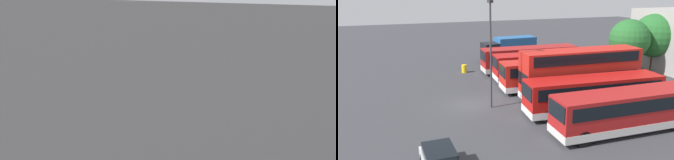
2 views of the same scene
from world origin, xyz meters
TOP-DOWN VIEW (x-y plane):
  - ground_plane at (0.00, 0.00)m, footprint 140.00×140.00m
  - bus_single_deck_near_end at (-9.23, 9.56)m, footprint 3.09×11.75m
  - bus_single_deck_second at (-5.24, 9.66)m, footprint 3.41×11.59m
  - bus_single_deck_third at (-1.59, 9.33)m, footprint 3.44×11.86m
  - bus_double_decker_fourth at (1.70, 9.72)m, footprint 3.05×11.16m
  - bus_single_deck_fifth at (5.18, 8.86)m, footprint 3.39×11.66m
  - bus_single_deck_sixth at (9.17, 8.76)m, footprint 2.78×10.88m
  - box_truck_blue at (-16.00, 9.53)m, footprint 2.96×7.64m
  - lamp_post_tall at (1.30, 1.40)m, footprint 0.70×0.30m
  - waste_bin_yellow at (-11.27, 1.95)m, footprint 0.60×0.60m
  - tree_leftmost at (-3.99, 19.65)m, footprint 4.60×4.60m
  - tree_midright at (-4.48, 23.73)m, footprint 5.19×5.19m

SIDE VIEW (x-z plane):
  - ground_plane at x=0.00m, z-range 0.00..0.00m
  - waste_bin_yellow at x=-11.27m, z-range 0.00..0.95m
  - bus_single_deck_sixth at x=9.17m, z-range 0.15..3.10m
  - bus_single_deck_second at x=-5.24m, z-range 0.15..3.10m
  - bus_single_deck_fifth at x=5.18m, z-range 0.15..3.10m
  - bus_single_deck_near_end at x=-9.23m, z-range 0.15..3.10m
  - bus_single_deck_third at x=-1.59m, z-range 0.15..3.10m
  - box_truck_blue at x=-16.00m, z-range 0.11..3.31m
  - bus_double_decker_fourth at x=1.70m, z-range 0.17..4.72m
  - tree_leftmost at x=-3.99m, z-range 0.90..7.33m
  - tree_midright at x=-4.48m, z-range 0.85..7.75m
  - lamp_post_tall at x=1.30m, z-range 0.70..9.64m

